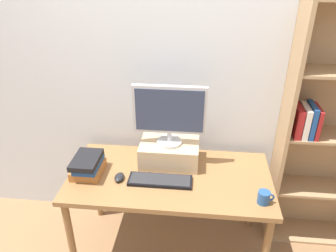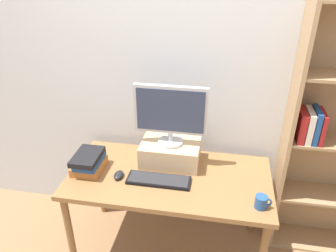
# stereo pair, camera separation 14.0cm
# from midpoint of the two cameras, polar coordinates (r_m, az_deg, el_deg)

# --- Properties ---
(ground_plane) EXTENTS (12.00, 12.00, 0.00)m
(ground_plane) POSITION_cam_midpoint_polar(r_m,az_deg,el_deg) (2.81, -1.25, -20.30)
(ground_plane) COLOR olive
(back_wall) EXTENTS (7.00, 0.08, 2.60)m
(back_wall) POSITION_cam_midpoint_polar(r_m,az_deg,el_deg) (2.45, -0.23, 9.08)
(back_wall) COLOR silver
(back_wall) RESTS_ON ground_plane
(desk) EXTENTS (1.42, 0.71, 0.71)m
(desk) POSITION_cam_midpoint_polar(r_m,az_deg,el_deg) (2.37, -1.42, -10.05)
(desk) COLOR olive
(desk) RESTS_ON ground_plane
(riser_box) EXTENTS (0.43, 0.29, 0.16)m
(riser_box) POSITION_cam_midpoint_polar(r_m,az_deg,el_deg) (2.42, -1.41, -4.66)
(riser_box) COLOR tan
(riser_box) RESTS_ON desk
(computer_monitor) EXTENTS (0.51, 0.18, 0.44)m
(computer_monitor) POSITION_cam_midpoint_polar(r_m,az_deg,el_deg) (2.25, -1.51, 2.25)
(computer_monitor) COLOR #B7B7BA
(computer_monitor) RESTS_ON riser_box
(keyboard) EXTENTS (0.43, 0.14, 0.02)m
(keyboard) POSITION_cam_midpoint_polar(r_m,az_deg,el_deg) (2.26, -3.17, -9.49)
(keyboard) COLOR black
(keyboard) RESTS_ON desk
(computer_mouse) EXTENTS (0.06, 0.10, 0.04)m
(computer_mouse) POSITION_cam_midpoint_polar(r_m,az_deg,el_deg) (2.31, -10.23, -8.80)
(computer_mouse) COLOR black
(computer_mouse) RESTS_ON desk
(book_stack) EXTENTS (0.20, 0.27, 0.14)m
(book_stack) POSITION_cam_midpoint_polar(r_m,az_deg,el_deg) (2.39, -15.46, -6.66)
(book_stack) COLOR #AD662D
(book_stack) RESTS_ON desk
(coffee_mug) EXTENTS (0.10, 0.08, 0.08)m
(coffee_mug) POSITION_cam_midpoint_polar(r_m,az_deg,el_deg) (2.14, 14.58, -11.98)
(coffee_mug) COLOR #234C84
(coffee_mug) RESTS_ON desk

